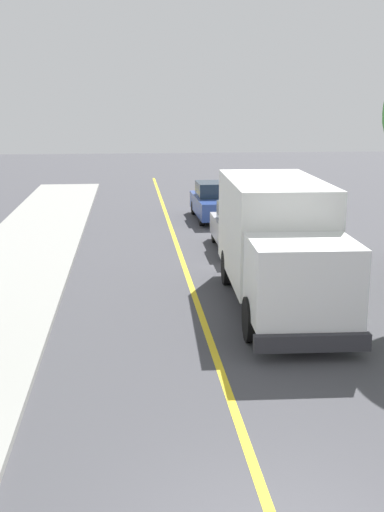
# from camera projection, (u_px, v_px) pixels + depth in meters

# --- Properties ---
(centre_line_yellow) EXTENTS (0.16, 56.00, 0.01)m
(centre_line_yellow) POSITION_uv_depth(u_px,v_px,m) (195.00, 298.00, 17.14)
(centre_line_yellow) COLOR gold
(centre_line_yellow) RESTS_ON ground
(box_truck) EXTENTS (2.68, 7.27, 3.20)m
(box_truck) POSITION_uv_depth(u_px,v_px,m) (278.00, 238.00, 16.27)
(box_truck) COLOR silver
(box_truck) RESTS_ON ground
(parked_car_near) EXTENTS (1.85, 4.42, 1.67)m
(parked_car_near) POSITION_uv_depth(u_px,v_px,m) (242.00, 228.00, 22.56)
(parked_car_near) COLOR #B7B7BC
(parked_car_near) RESTS_ON ground
(parked_car_mid) EXTENTS (1.89, 4.43, 1.67)m
(parked_car_mid) POSITION_uv_depth(u_px,v_px,m) (215.00, 202.00, 28.53)
(parked_car_mid) COLOR #2D4793
(parked_car_mid) RESTS_ON ground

